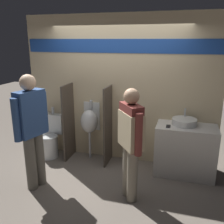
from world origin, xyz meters
name	(u,v)px	position (x,y,z in m)	size (l,w,h in m)	color
ground_plane	(109,171)	(0.00, 0.00, 0.00)	(16.00, 16.00, 0.00)	#70665B
display_wall	(119,90)	(0.00, 0.60, 1.36)	(3.62, 0.07, 2.70)	beige
sink_counter	(185,150)	(1.26, 0.30, 0.44)	(0.99, 0.55, 0.87)	silver
sink_basin	(184,122)	(1.21, 0.35, 0.93)	(0.41, 0.41, 0.25)	silver
cell_phone	(168,126)	(0.96, 0.19, 0.88)	(0.07, 0.14, 0.01)	black
divider_near_counter	(69,122)	(-0.92, 0.33, 0.73)	(0.03, 0.48, 1.46)	#4C4238
divider_mid	(108,126)	(-0.13, 0.33, 0.73)	(0.03, 0.48, 1.46)	#4C4238
urinal_near_counter	(90,121)	(-0.52, 0.42, 0.75)	(0.34, 0.31, 1.15)	silver
urinal_far	(130,125)	(0.27, 0.42, 0.75)	(0.34, 0.31, 1.15)	silver
toilet	(51,139)	(-1.31, 0.29, 0.35)	(0.40, 0.53, 0.96)	silver
person_in_vest	(131,137)	(0.51, -0.64, 0.95)	(0.43, 0.48, 1.64)	gray
person_with_lanyard	(32,128)	(-0.98, -0.76, 0.98)	(0.31, 0.60, 1.78)	#666056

